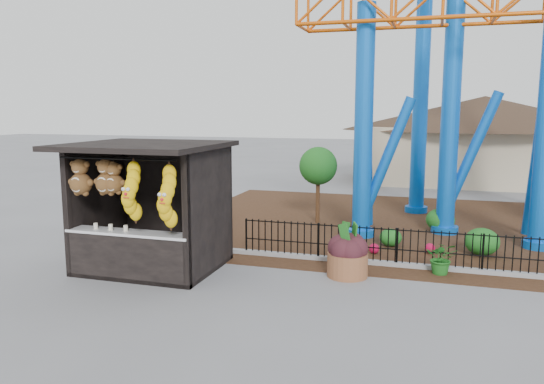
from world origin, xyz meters
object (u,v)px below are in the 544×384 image
(prize_booth, at_px, (146,209))
(roller_coaster, at_px, (492,27))
(terracotta_planter, at_px, (347,265))
(potted_plant, at_px, (442,258))

(prize_booth, xyz_separation_m, roller_coaster, (8.12, 7.34, 4.89))
(prize_booth, distance_m, terracotta_planter, 5.01)
(potted_plant, bearing_deg, terracotta_planter, -155.76)
(roller_coaster, distance_m, potted_plant, 8.28)
(terracotta_planter, xyz_separation_m, potted_plant, (2.13, 0.82, 0.12))
(roller_coaster, bearing_deg, terracotta_planter, -118.02)
(roller_coaster, height_order, potted_plant, roller_coaster)
(prize_booth, bearing_deg, roller_coaster, 42.12)
(prize_booth, height_order, terracotta_planter, prize_booth)
(prize_booth, bearing_deg, terracotta_planter, 11.87)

